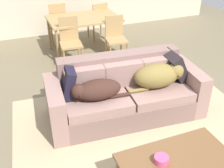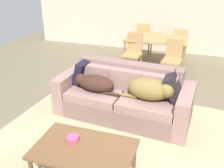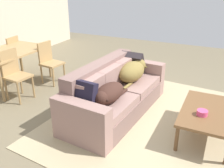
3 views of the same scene
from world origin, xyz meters
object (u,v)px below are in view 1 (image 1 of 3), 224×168
at_px(dog_on_left_cushion, 96,90).
at_px(throw_pillow_by_right_arm, 175,66).
at_px(dining_chair_far_left, 58,22).
at_px(dining_chair_far_right, 98,19).
at_px(throw_pillow_by_left_arm, 67,82).
at_px(dining_table, 84,20).
at_px(couch, 124,94).
at_px(dog_on_right_cushion, 159,75).
at_px(dining_chair_near_left, 70,40).
at_px(coffee_table, 179,165).
at_px(bowl_on_coffee_table, 161,160).
at_px(dining_chair_near_right, 115,36).

xyz_separation_m(dog_on_left_cushion, throw_pillow_by_right_arm, (1.27, 0.12, 0.06)).
height_order(dining_chair_far_left, dining_chair_far_right, dining_chair_far_left).
distance_m(throw_pillow_by_left_arm, dining_table, 2.49).
xyz_separation_m(couch, dog_on_right_cushion, (0.46, -0.15, 0.28)).
distance_m(dining_chair_far_left, dining_chair_far_right, 0.95).
distance_m(dog_on_right_cushion, dining_chair_near_left, 2.16).
distance_m(dog_on_left_cushion, throw_pillow_by_left_arm, 0.40).
distance_m(coffee_table, dining_chair_near_left, 3.37).
height_order(bowl_on_coffee_table, dining_chair_near_right, dining_chair_near_right).
relative_size(dining_table, dining_chair_near_right, 1.65).
xyz_separation_m(dog_on_right_cushion, dining_chair_near_left, (-0.76, 2.02, -0.10)).
bearing_deg(dining_chair_far_right, throw_pillow_by_left_arm, 57.99).
distance_m(couch, bowl_on_coffee_table, 1.44).
xyz_separation_m(dining_table, dining_chair_near_left, (-0.45, -0.55, -0.17)).
bearing_deg(throw_pillow_by_left_arm, dog_on_left_cushion, -38.17).
bearing_deg(dining_chair_far_left, bowl_on_coffee_table, 92.86).
distance_m(dining_chair_near_right, dining_chair_far_right, 1.18).
xyz_separation_m(coffee_table, dining_chair_near_left, (-0.24, 3.36, 0.14)).
bearing_deg(dining_table, bowl_on_coffee_table, -95.59).
height_order(throw_pillow_by_right_arm, dining_table, throw_pillow_by_right_arm).
bearing_deg(bowl_on_coffee_table, dining_chair_near_right, 75.42).
xyz_separation_m(dog_on_right_cushion, dining_chair_near_right, (0.15, 1.95, -0.13)).
relative_size(dog_on_left_cushion, dining_chair_far_right, 0.88).
bearing_deg(couch, throw_pillow_by_left_arm, 176.23).
distance_m(couch, dog_on_left_cushion, 0.55).
xyz_separation_m(dining_table, dining_chair_far_left, (-0.43, 0.62, -0.17)).
height_order(dog_on_right_cushion, dining_table, dog_on_right_cushion).
relative_size(bowl_on_coffee_table, dining_chair_near_right, 0.16).
relative_size(dog_on_left_cushion, dining_chair_far_left, 0.82).
bearing_deg(dining_table, dog_on_right_cushion, -83.00).
relative_size(dining_table, dining_chair_far_right, 1.66).
bearing_deg(couch, dining_table, 91.43).
distance_m(dog_on_right_cushion, bowl_on_coffee_table, 1.46).
bearing_deg(dining_table, throw_pillow_by_left_arm, -111.84).
xyz_separation_m(dog_on_right_cushion, dining_chair_far_left, (-0.75, 3.19, -0.10)).
bearing_deg(bowl_on_coffee_table, dining_chair_far_left, 90.72).
bearing_deg(throw_pillow_by_left_arm, couch, -8.49).
xyz_separation_m(throw_pillow_by_left_arm, dining_chair_far_left, (0.49, 2.93, -0.12)).
distance_m(dining_chair_near_left, dining_chair_far_right, 1.46).
bearing_deg(dining_chair_far_right, dog_on_left_cushion, 64.82).
height_order(couch, coffee_table, couch).
relative_size(dog_on_left_cushion, coffee_table, 0.67).
relative_size(dog_on_left_cushion, throw_pillow_by_left_arm, 1.87).
height_order(dog_on_right_cushion, dining_chair_near_left, dining_chair_near_left).
xyz_separation_m(dog_on_right_cushion, bowl_on_coffee_table, (-0.69, -1.27, -0.16)).
bearing_deg(dining_chair_far_right, couch, 72.32).
height_order(coffee_table, dining_chair_near_left, dining_chair_near_left).
height_order(coffee_table, dining_chair_far_left, dining_chair_far_left).
bearing_deg(couch, dining_chair_near_left, 103.99).
relative_size(dining_chair_near_left, dining_chair_far_left, 0.99).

